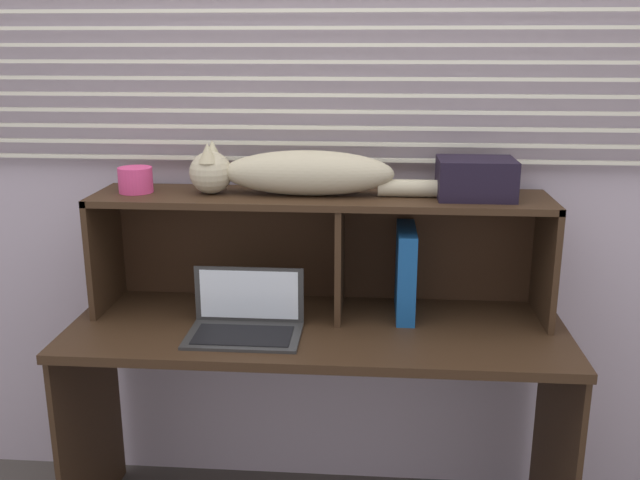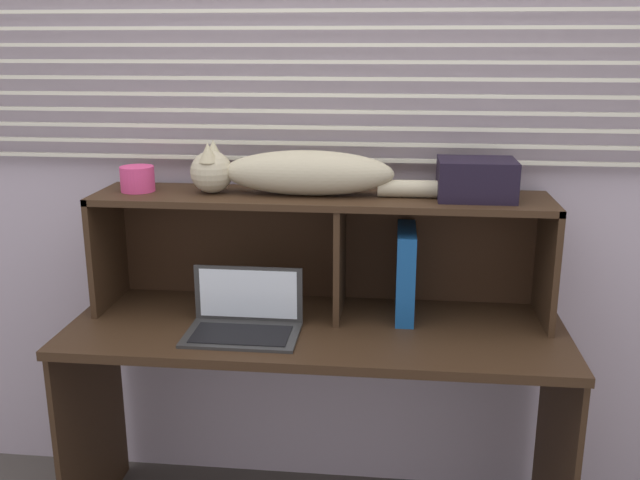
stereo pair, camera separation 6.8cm
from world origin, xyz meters
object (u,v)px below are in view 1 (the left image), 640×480
object	(u,v)px
cat	(298,173)
book_stack	(235,300)
binder_upright	(405,271)
small_basket	(136,180)
storage_box	(476,178)
laptop	(246,321)

from	to	relation	value
cat	book_stack	size ratio (longest dim) A/B	4.00
binder_upright	small_basket	distance (m)	0.95
cat	storage_box	distance (m)	0.57
storage_box	binder_upright	bearing A→B (deg)	180.00
cat	small_basket	xyz separation A→B (m)	(-0.54, 0.00, -0.03)
book_stack	small_basket	bearing A→B (deg)	-179.66
laptop	storage_box	size ratio (longest dim) A/B	1.46
cat	binder_upright	size ratio (longest dim) A/B	3.24
laptop	storage_box	bearing A→B (deg)	15.91
binder_upright	storage_box	world-z (taller)	storage_box
laptop	binder_upright	xyz separation A→B (m)	(0.51, 0.20, 0.11)
cat	laptop	bearing A→B (deg)	-125.70
cat	small_basket	distance (m)	0.54
binder_upright	small_basket	bearing A→B (deg)	180.00
book_stack	storage_box	distance (m)	0.91
storage_box	book_stack	bearing A→B (deg)	179.86
book_stack	laptop	bearing A→B (deg)	-69.92
laptop	binder_upright	bearing A→B (deg)	22.04
laptop	binder_upright	world-z (taller)	binder_upright
storage_box	small_basket	bearing A→B (deg)	180.00
binder_upright	laptop	bearing A→B (deg)	-157.96
cat	binder_upright	bearing A→B (deg)	0.00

